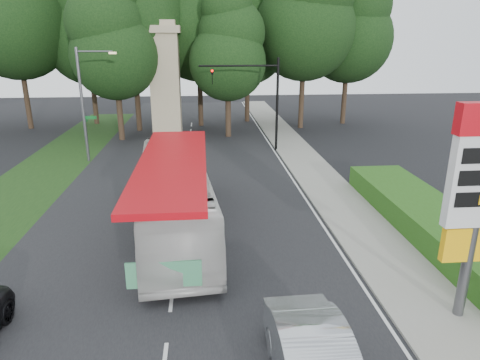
{
  "coord_description": "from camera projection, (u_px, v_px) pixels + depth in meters",
  "views": [
    {
      "loc": [
        1.25,
        -9.01,
        8.45
      ],
      "look_at": [
        2.88,
        9.94,
        2.2
      ],
      "focal_mm": 32.0,
      "sensor_mm": 36.0,
      "label": 1
    }
  ],
  "objects": [
    {
      "name": "road_surface",
      "position": [
        182.0,
        209.0,
        22.42
      ],
      "size": [
        14.0,
        80.0,
        0.02
      ],
      "primitive_type": "cube",
      "color": "black",
      "rests_on": "ground"
    },
    {
      "name": "streetlight_signs",
      "position": [
        85.0,
        100.0,
        29.94
      ],
      "size": [
        2.75,
        0.98,
        8.0
      ],
      "color": "#59595E",
      "rests_on": "ground"
    },
    {
      "name": "tree_far_east",
      "position": [
        350.0,
        20.0,
        42.27
      ],
      "size": [
        8.68,
        8.68,
        17.05
      ],
      "color": "#2D2116",
      "rests_on": "ground"
    },
    {
      "name": "tree_monument_left",
      "position": [
        113.0,
        37.0,
        35.32
      ],
      "size": [
        7.28,
        7.28,
        14.3
      ],
      "color": "#2D2116",
      "rests_on": "ground"
    },
    {
      "name": "sidewalk_right",
      "position": [
        340.0,
        203.0,
        23.1
      ],
      "size": [
        3.0,
        80.0,
        0.12
      ],
      "primitive_type": "cube",
      "color": "gray",
      "rests_on": "ground"
    },
    {
      "name": "hedge",
      "position": [
        433.0,
        222.0,
        19.39
      ],
      "size": [
        3.0,
        14.0,
        1.2
      ],
      "primitive_type": "cube",
      "color": "#275316",
      "rests_on": "ground"
    },
    {
      "name": "traffic_signal_mast",
      "position": [
        261.0,
        92.0,
        32.79
      ],
      "size": [
        6.1,
        0.35,
        7.2
      ],
      "color": "black",
      "rests_on": "ground"
    },
    {
      "name": "tree_east_mid",
      "position": [
        306.0,
        7.0,
        39.66
      ],
      "size": [
        9.52,
        9.52,
        18.7
      ],
      "color": "#2D2116",
      "rests_on": "ground"
    },
    {
      "name": "tree_west_mid",
      "position": [
        12.0,
        3.0,
        39.24
      ],
      "size": [
        9.8,
        9.8,
        19.25
      ],
      "color": "#2D2116",
      "rests_on": "ground"
    },
    {
      "name": "tree_west_near",
      "position": [
        86.0,
        23.0,
        42.14
      ],
      "size": [
        8.4,
        8.4,
        16.5
      ],
      "color": "#2D2116",
      "rests_on": "ground"
    },
    {
      "name": "grass_verge_left",
      "position": [
        37.0,
        179.0,
        27.33
      ],
      "size": [
        5.0,
        50.0,
        0.02
      ],
      "primitive_type": "cube",
      "color": "#193814",
      "rests_on": "ground"
    },
    {
      "name": "transit_bus",
      "position": [
        174.0,
        196.0,
        19.37
      ],
      "size": [
        4.06,
        12.5,
        3.42
      ],
      "primitive_type": "imported",
      "rotation": [
        0.0,
        0.0,
        0.1
      ],
      "color": "silver",
      "rests_on": "ground"
    },
    {
      "name": "tree_monument_right",
      "position": [
        228.0,
        45.0,
        36.78
      ],
      "size": [
        6.72,
        6.72,
        13.2
      ],
      "color": "#2D2116",
      "rests_on": "ground"
    },
    {
      "name": "monument",
      "position": [
        165.0,
        80.0,
        37.71
      ],
      "size": [
        3.0,
        3.0,
        10.05
      ],
      "color": "tan",
      "rests_on": "ground"
    },
    {
      "name": "tree_center_right",
      "position": [
        198.0,
        12.0,
        40.84
      ],
      "size": [
        9.24,
        9.24,
        18.15
      ],
      "color": "#2D2116",
      "rests_on": "ground"
    },
    {
      "name": "tree_east_near",
      "position": [
        248.0,
        27.0,
        43.56
      ],
      "size": [
        8.12,
        8.12,
        15.95
      ],
      "color": "#2D2116",
      "rests_on": "ground"
    }
  ]
}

